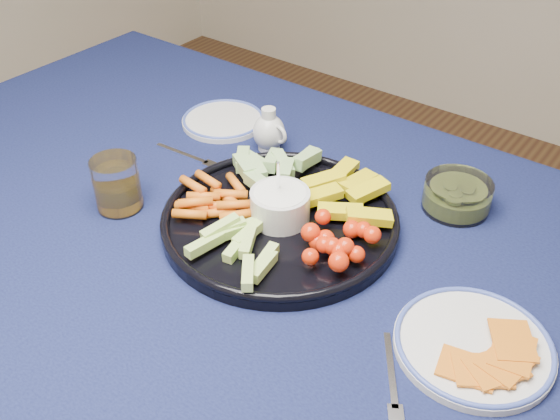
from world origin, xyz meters
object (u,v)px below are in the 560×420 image
Objects in this scene: crudite_platter at (280,215)px; side_plate_extra at (223,120)px; juice_tumbler at (117,187)px; creamer_pitcher at (269,132)px; cheese_plate at (474,343)px; pickle_bowl at (457,196)px; dining_table at (237,276)px.

crudite_platter is 0.38m from side_plate_extra.
crudite_platter is 0.29m from juice_tumbler.
creamer_pitcher reaches higher than side_plate_extra.
juice_tumbler is (-0.63, -0.07, 0.03)m from cheese_plate.
crudite_platter is 0.31m from pickle_bowl.
dining_table is 0.42m from cheese_plate.
creamer_pitcher is 0.51× the size of side_plate_extra.
juice_tumbler is at bearing -173.78° from cheese_plate.
pickle_bowl reaches higher than side_plate_extra.
pickle_bowl is at bearing 46.40° from crudite_platter.
crudite_platter is 1.87× the size of cheese_plate.
crudite_platter is 4.20× the size of juice_tumbler.
side_plate_extra is (-0.14, 0.02, -0.03)m from creamer_pitcher.
crudite_platter is 0.38m from cheese_plate.
creamer_pitcher is 0.15m from side_plate_extra.
pickle_bowl is 0.59m from juice_tumbler.
creamer_pitcher is 0.76× the size of pickle_bowl.
crudite_platter reaches higher than side_plate_extra.
juice_tumbler is 0.54× the size of side_plate_extra.
pickle_bowl is (0.26, 0.30, 0.11)m from dining_table.
dining_table is 4.16× the size of crudite_platter.
pickle_bowl is (0.22, 0.23, 0.00)m from crudite_platter.
dining_table is at bearing -119.46° from crudite_platter.
crudite_platter is 2.26× the size of side_plate_extra.
dining_table is 0.26m from juice_tumbler.
creamer_pitcher reaches higher than cheese_plate.
crudite_platter is (0.04, 0.07, 0.11)m from dining_table.
cheese_plate is (0.41, 0.01, 0.10)m from dining_table.
juice_tumbler is 0.34m from side_plate_extra.
pickle_bowl is at bearing 5.79° from creamer_pitcher.
dining_table is at bearing -178.06° from cheese_plate.
dining_table is at bearing 14.07° from juice_tumbler.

